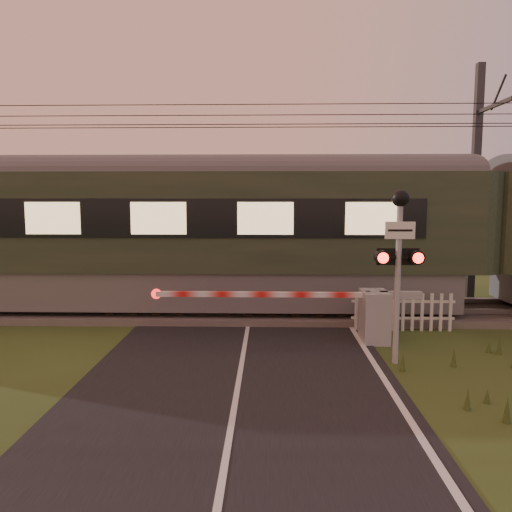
{
  "coord_description": "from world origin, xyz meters",
  "views": [
    {
      "loc": [
        0.57,
        -8.15,
        3.44
      ],
      "look_at": [
        0.26,
        3.2,
        2.11
      ],
      "focal_mm": 35.0,
      "sensor_mm": 36.0,
      "label": 1
    }
  ],
  "objects_px": {
    "boom_gate": "(364,313)",
    "crossing_signal": "(399,245)",
    "catenary_mast": "(476,180)",
    "picket_fence": "(403,312)",
    "train": "(481,232)"
  },
  "relations": [
    {
      "from": "boom_gate",
      "to": "crossing_signal",
      "type": "bearing_deg",
      "value": -78.01
    },
    {
      "from": "crossing_signal",
      "to": "boom_gate",
      "type": "bearing_deg",
      "value": 101.99
    },
    {
      "from": "crossing_signal",
      "to": "catenary_mast",
      "type": "height_order",
      "value": "catenary_mast"
    },
    {
      "from": "catenary_mast",
      "to": "crossing_signal",
      "type": "bearing_deg",
      "value": -122.04
    },
    {
      "from": "crossing_signal",
      "to": "picket_fence",
      "type": "height_order",
      "value": "crossing_signal"
    },
    {
      "from": "train",
      "to": "crossing_signal",
      "type": "xyz_separation_m",
      "value": [
        -3.53,
        -4.49,
        0.03
      ]
    },
    {
      "from": "picket_fence",
      "to": "catenary_mast",
      "type": "xyz_separation_m",
      "value": [
        3.37,
        4.13,
        3.53
      ]
    },
    {
      "from": "catenary_mast",
      "to": "train",
      "type": "bearing_deg",
      "value": -106.78
    },
    {
      "from": "catenary_mast",
      "to": "boom_gate",
      "type": "bearing_deg",
      "value": -131.84
    },
    {
      "from": "train",
      "to": "catenary_mast",
      "type": "distance_m",
      "value": 2.82
    },
    {
      "from": "crossing_signal",
      "to": "catenary_mast",
      "type": "relative_size",
      "value": 0.46
    },
    {
      "from": "boom_gate",
      "to": "catenary_mast",
      "type": "height_order",
      "value": "catenary_mast"
    },
    {
      "from": "boom_gate",
      "to": "picket_fence",
      "type": "height_order",
      "value": "boom_gate"
    },
    {
      "from": "train",
      "to": "catenary_mast",
      "type": "relative_size",
      "value": 5.98
    },
    {
      "from": "crossing_signal",
      "to": "picket_fence",
      "type": "xyz_separation_m",
      "value": [
        0.84,
        2.59,
        -1.98
      ]
    }
  ]
}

